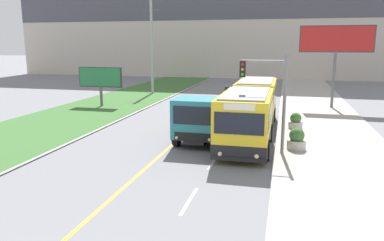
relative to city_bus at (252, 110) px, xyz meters
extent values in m
cube|color=silver|center=(-1.21, -10.46, -1.52)|extent=(0.12, 2.40, 0.01)
cube|color=silver|center=(-1.21, -5.86, -1.52)|extent=(0.12, 2.40, 0.01)
cube|color=silver|center=(-1.21, -1.26, -1.52)|extent=(0.12, 2.40, 0.01)
cube|color=silver|center=(-1.21, 3.34, -1.52)|extent=(0.12, 2.40, 0.01)
cube|color=silver|center=(-1.21, 7.94, -1.52)|extent=(0.12, 2.40, 0.01)
cube|color=silver|center=(-1.21, 12.54, -1.52)|extent=(0.12, 2.40, 0.01)
cube|color=silver|center=(-1.21, 17.14, -1.52)|extent=(0.12, 2.40, 0.01)
cube|color=silver|center=(-1.21, 21.74, -1.52)|extent=(0.12, 2.40, 0.01)
cube|color=yellow|center=(0.00, -3.42, 0.07)|extent=(2.50, 5.97, 2.65)
cube|color=black|center=(0.00, -3.42, -0.90)|extent=(2.52, 5.99, 0.70)
cube|color=black|center=(0.00, -3.42, 0.47)|extent=(2.52, 5.50, 0.93)
cube|color=gray|center=(0.00, -3.42, 1.44)|extent=(2.12, 5.38, 0.08)
cube|color=yellow|center=(0.00, 3.45, 0.07)|extent=(2.50, 5.97, 2.65)
cube|color=black|center=(0.00, 3.45, -0.90)|extent=(2.52, 5.99, 0.70)
cube|color=black|center=(0.00, 3.45, 0.47)|extent=(2.52, 5.50, 0.93)
cube|color=gray|center=(0.00, 3.45, 1.44)|extent=(2.12, 5.38, 0.08)
cube|color=#474747|center=(0.00, 0.02, 0.07)|extent=(2.30, 0.90, 2.44)
cube|color=black|center=(0.00, -6.43, 0.47)|extent=(2.20, 0.04, 0.97)
cube|color=black|center=(0.00, -6.44, -1.15)|extent=(2.45, 0.06, 0.20)
sphere|color=#F4EAB2|center=(-0.81, -6.45, -0.95)|extent=(0.20, 0.20, 0.20)
sphere|color=#F4EAB2|center=(0.81, -6.45, -0.95)|extent=(0.20, 0.20, 0.20)
cube|color=white|center=(0.00, -6.43, 1.22)|extent=(1.37, 0.04, 0.28)
cylinder|color=black|center=(-1.19, -5.09, -1.03)|extent=(0.28, 1.00, 1.00)
cylinder|color=black|center=(1.19, -5.09, -1.03)|extent=(0.28, 1.00, 1.00)
cylinder|color=black|center=(-1.19, -1.51, -1.03)|extent=(0.28, 1.00, 1.00)
cylinder|color=black|center=(1.19, -1.51, -1.03)|extent=(0.28, 1.00, 1.00)
cylinder|color=black|center=(-1.19, 4.05, -1.03)|extent=(0.28, 1.00, 1.00)
cylinder|color=black|center=(1.19, 4.05, -1.03)|extent=(0.28, 1.00, 1.00)
cube|color=black|center=(-2.53, -1.18, -1.08)|extent=(1.10, 6.62, 0.20)
cube|color=teal|center=(-2.53, -3.39, 0.05)|extent=(2.45, 2.20, 2.06)
cube|color=black|center=(-2.53, -4.51, 0.35)|extent=(2.08, 0.04, 0.93)
cube|color=black|center=(-2.53, -4.52, -0.76)|extent=(1.96, 0.06, 0.44)
sphere|color=silver|center=(-3.39, -4.53, -0.83)|extent=(0.18, 0.18, 0.18)
sphere|color=silver|center=(-1.67, -4.53, -0.83)|extent=(0.18, 0.18, 0.18)
cube|color=#994C19|center=(-2.53, 0.04, -0.92)|extent=(2.33, 4.17, 0.12)
cube|color=#994C19|center=(-3.63, 0.04, -0.35)|extent=(0.12, 4.17, 1.27)
cube|color=#994C19|center=(-1.43, 0.04, -0.35)|extent=(0.12, 4.17, 1.27)
cube|color=#994C19|center=(-2.53, -1.98, -0.35)|extent=(2.33, 0.12, 1.27)
cube|color=#994C19|center=(-2.53, 2.07, -0.35)|extent=(2.33, 0.12, 1.27)
cube|color=#994C19|center=(-2.53, -1.98, 0.41)|extent=(2.33, 0.12, 0.24)
cylinder|color=black|center=(-3.66, -3.61, -1.01)|extent=(0.30, 1.04, 1.04)
cylinder|color=black|center=(-1.40, -3.61, -1.01)|extent=(0.30, 1.04, 1.04)
cylinder|color=black|center=(-3.66, 0.25, -1.01)|extent=(0.30, 1.04, 1.04)
cylinder|color=black|center=(-1.40, 0.25, -1.01)|extent=(0.30, 1.04, 1.04)
cube|color=black|center=(-2.82, 13.34, -1.04)|extent=(1.80, 4.30, 0.61)
cube|color=black|center=(-2.82, 13.45, -0.40)|extent=(1.53, 2.37, 0.65)
cylinder|color=black|center=(-3.63, 12.05, -1.22)|extent=(0.18, 0.62, 0.62)
cylinder|color=black|center=(-2.01, 12.05, -1.22)|extent=(0.18, 0.62, 0.62)
cylinder|color=black|center=(-3.63, 14.63, -1.22)|extent=(0.18, 0.62, 0.62)
cylinder|color=black|center=(-2.01, 14.63, -1.22)|extent=(0.18, 0.62, 0.62)
cylinder|color=#9E9E99|center=(-12.36, 16.71, 3.54)|extent=(0.28, 0.28, 10.13)
cylinder|color=#4C4C4C|center=(-12.36, 16.71, 7.39)|extent=(1.80, 0.08, 0.08)
cylinder|color=slate|center=(1.89, -3.95, 0.98)|extent=(0.16, 0.16, 5.01)
cylinder|color=slate|center=(0.79, -3.95, 3.08)|extent=(2.20, 0.10, 0.10)
cube|color=black|center=(-0.17, -3.95, 2.68)|extent=(0.28, 0.24, 0.80)
sphere|color=red|center=(-0.17, -4.08, 2.92)|extent=(0.14, 0.14, 0.14)
sphere|color=orange|center=(-0.17, -4.08, 2.68)|extent=(0.14, 0.14, 0.14)
sphere|color=green|center=(-0.17, -4.08, 2.44)|extent=(0.14, 0.14, 0.14)
cylinder|color=#59595B|center=(5.85, 11.15, 0.87)|extent=(0.24, 0.24, 4.80)
cube|color=#333333|center=(5.85, 11.15, 4.29)|extent=(5.91, 0.20, 2.19)
cube|color=#AD1E1E|center=(5.85, 11.04, 4.29)|extent=(5.75, 0.02, 2.03)
cylinder|color=#59595B|center=(-13.78, 7.38, -0.64)|extent=(0.24, 0.24, 1.78)
cube|color=#333333|center=(-13.78, 7.38, 1.05)|extent=(4.00, 0.20, 1.74)
cube|color=#287547|center=(-13.78, 7.27, 1.05)|extent=(3.84, 0.02, 1.58)
cylinder|color=#B7B2A8|center=(2.60, -2.99, -1.21)|extent=(0.96, 0.96, 0.47)
sphere|color=#3D6B33|center=(2.60, -2.99, -0.71)|extent=(0.77, 0.77, 0.77)
cylinder|color=#B7B2A8|center=(2.66, 1.99, -1.23)|extent=(0.88, 0.88, 0.43)
sphere|color=#3D6B33|center=(2.66, 1.99, -0.77)|extent=(0.71, 0.71, 0.71)
camera|label=1|loc=(1.86, -22.40, 3.90)|focal=35.00mm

